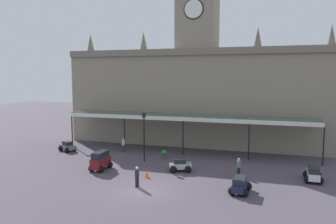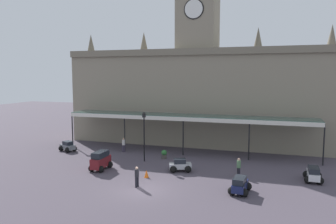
{
  "view_description": "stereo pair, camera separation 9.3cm",
  "coord_description": "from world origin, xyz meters",
  "px_view_note": "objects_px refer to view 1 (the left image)",
  "views": [
    {
      "loc": [
        9.28,
        -22.93,
        8.88
      ],
      "look_at": [
        0.0,
        6.33,
        5.45
      ],
      "focal_mm": 34.97,
      "sensor_mm": 36.0,
      "label": 1
    },
    {
      "loc": [
        9.36,
        -22.9,
        8.88
      ],
      "look_at": [
        0.0,
        6.33,
        5.45
      ],
      "focal_mm": 34.97,
      "sensor_mm": 36.0,
      "label": 2
    }
  ],
  "objects_px": {
    "pedestrian_near_entrance": "(239,167)",
    "victorian_lamppost": "(144,131)",
    "car_silver_sedan": "(180,166)",
    "car_white_estate": "(313,175)",
    "pedestrian_beside_cars": "(137,176)",
    "planter_forecourt_centre": "(164,154)",
    "car_navy_estate": "(240,186)",
    "pedestrian_crossing_forecourt": "(123,144)",
    "traffic_cone": "(147,174)",
    "car_grey_sedan": "(67,147)",
    "car_maroon_van": "(101,161)"
  },
  "relations": [
    {
      "from": "car_navy_estate",
      "to": "traffic_cone",
      "type": "relative_size",
      "value": 3.56
    },
    {
      "from": "car_maroon_van",
      "to": "pedestrian_crossing_forecourt",
      "type": "bearing_deg",
      "value": 98.51
    },
    {
      "from": "car_maroon_van",
      "to": "pedestrian_beside_cars",
      "type": "height_order",
      "value": "car_maroon_van"
    },
    {
      "from": "car_white_estate",
      "to": "car_grey_sedan",
      "type": "bearing_deg",
      "value": 173.06
    },
    {
      "from": "car_silver_sedan",
      "to": "car_white_estate",
      "type": "bearing_deg",
      "value": 2.97
    },
    {
      "from": "car_silver_sedan",
      "to": "car_navy_estate",
      "type": "bearing_deg",
      "value": -34.83
    },
    {
      "from": "traffic_cone",
      "to": "planter_forecourt_centre",
      "type": "relative_size",
      "value": 0.68
    },
    {
      "from": "car_white_estate",
      "to": "pedestrian_crossing_forecourt",
      "type": "xyz_separation_m",
      "value": [
        -19.84,
        4.87,
        0.34
      ]
    },
    {
      "from": "planter_forecourt_centre",
      "to": "traffic_cone",
      "type": "bearing_deg",
      "value": -85.01
    },
    {
      "from": "pedestrian_near_entrance",
      "to": "traffic_cone",
      "type": "xyz_separation_m",
      "value": [
        -7.66,
        -2.66,
        -0.58
      ]
    },
    {
      "from": "pedestrian_beside_cars",
      "to": "car_navy_estate",
      "type": "bearing_deg",
      "value": 8.29
    },
    {
      "from": "car_grey_sedan",
      "to": "pedestrian_crossing_forecourt",
      "type": "height_order",
      "value": "pedestrian_crossing_forecourt"
    },
    {
      "from": "car_maroon_van",
      "to": "car_grey_sedan",
      "type": "relative_size",
      "value": 1.08
    },
    {
      "from": "pedestrian_beside_cars",
      "to": "victorian_lamppost",
      "type": "relative_size",
      "value": 0.32
    },
    {
      "from": "car_maroon_van",
      "to": "pedestrian_near_entrance",
      "type": "distance_m",
      "value": 12.77
    },
    {
      "from": "car_white_estate",
      "to": "pedestrian_beside_cars",
      "type": "height_order",
      "value": "pedestrian_beside_cars"
    },
    {
      "from": "pedestrian_crossing_forecourt",
      "to": "planter_forecourt_centre",
      "type": "bearing_deg",
      "value": -15.56
    },
    {
      "from": "car_maroon_van",
      "to": "pedestrian_beside_cars",
      "type": "xyz_separation_m",
      "value": [
        5.17,
        -3.42,
        0.1
      ]
    },
    {
      "from": "car_maroon_van",
      "to": "victorian_lamppost",
      "type": "distance_m",
      "value": 5.51
    },
    {
      "from": "car_silver_sedan",
      "to": "victorian_lamppost",
      "type": "distance_m",
      "value": 5.74
    },
    {
      "from": "car_white_estate",
      "to": "car_maroon_van",
      "type": "height_order",
      "value": "car_maroon_van"
    },
    {
      "from": "car_grey_sedan",
      "to": "victorian_lamppost",
      "type": "bearing_deg",
      "value": -8.25
    },
    {
      "from": "pedestrian_beside_cars",
      "to": "planter_forecourt_centre",
      "type": "height_order",
      "value": "pedestrian_beside_cars"
    },
    {
      "from": "car_maroon_van",
      "to": "car_grey_sedan",
      "type": "height_order",
      "value": "car_maroon_van"
    },
    {
      "from": "pedestrian_crossing_forecourt",
      "to": "traffic_cone",
      "type": "relative_size",
      "value": 2.55
    },
    {
      "from": "planter_forecourt_centre",
      "to": "car_silver_sedan",
      "type": "bearing_deg",
      "value": -53.72
    },
    {
      "from": "pedestrian_beside_cars",
      "to": "pedestrian_near_entrance",
      "type": "height_order",
      "value": "same"
    },
    {
      "from": "car_grey_sedan",
      "to": "planter_forecourt_centre",
      "type": "bearing_deg",
      "value": 0.68
    },
    {
      "from": "car_navy_estate",
      "to": "pedestrian_near_entrance",
      "type": "relative_size",
      "value": 1.39
    },
    {
      "from": "car_navy_estate",
      "to": "planter_forecourt_centre",
      "type": "distance_m",
      "value": 11.85
    },
    {
      "from": "car_grey_sedan",
      "to": "car_silver_sedan",
      "type": "xyz_separation_m",
      "value": [
        14.83,
        -3.79,
        0.0
      ]
    },
    {
      "from": "car_navy_estate",
      "to": "pedestrian_beside_cars",
      "type": "height_order",
      "value": "pedestrian_beside_cars"
    },
    {
      "from": "pedestrian_near_entrance",
      "to": "traffic_cone",
      "type": "relative_size",
      "value": 2.55
    },
    {
      "from": "victorian_lamppost",
      "to": "car_navy_estate",
      "type": "bearing_deg",
      "value": -31.58
    },
    {
      "from": "pedestrian_near_entrance",
      "to": "victorian_lamppost",
      "type": "distance_m",
      "value": 10.39
    },
    {
      "from": "car_navy_estate",
      "to": "car_maroon_van",
      "type": "distance_m",
      "value": 13.34
    },
    {
      "from": "car_navy_estate",
      "to": "traffic_cone",
      "type": "xyz_separation_m",
      "value": [
        -8.16,
        1.38,
        -0.24
      ]
    },
    {
      "from": "pedestrian_crossing_forecourt",
      "to": "pedestrian_beside_cars",
      "type": "bearing_deg",
      "value": -59.67
    },
    {
      "from": "car_navy_estate",
      "to": "planter_forecourt_centre",
      "type": "xyz_separation_m",
      "value": [
        -8.73,
        8.0,
        -0.07
      ]
    },
    {
      "from": "car_white_estate",
      "to": "pedestrian_crossing_forecourt",
      "type": "bearing_deg",
      "value": 166.21
    },
    {
      "from": "car_maroon_van",
      "to": "pedestrian_near_entrance",
      "type": "xyz_separation_m",
      "value": [
        12.65,
        1.78,
        0.1
      ]
    },
    {
      "from": "car_maroon_van",
      "to": "pedestrian_crossing_forecourt",
      "type": "relative_size",
      "value": 1.44
    },
    {
      "from": "car_white_estate",
      "to": "car_silver_sedan",
      "type": "bearing_deg",
      "value": -177.03
    },
    {
      "from": "pedestrian_crossing_forecourt",
      "to": "pedestrian_near_entrance",
      "type": "bearing_deg",
      "value": -21.8
    },
    {
      "from": "car_grey_sedan",
      "to": "pedestrian_near_entrance",
      "type": "distance_m",
      "value": 20.54
    },
    {
      "from": "car_white_estate",
      "to": "victorian_lamppost",
      "type": "distance_m",
      "value": 16.28
    },
    {
      "from": "car_silver_sedan",
      "to": "car_maroon_van",
      "type": "bearing_deg",
      "value": -166.1
    },
    {
      "from": "car_white_estate",
      "to": "car_grey_sedan",
      "type": "height_order",
      "value": "car_white_estate"
    },
    {
      "from": "pedestrian_near_entrance",
      "to": "car_silver_sedan",
      "type": "bearing_deg",
      "value": 179.7
    },
    {
      "from": "car_navy_estate",
      "to": "pedestrian_beside_cars",
      "type": "distance_m",
      "value": 8.07
    }
  ]
}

